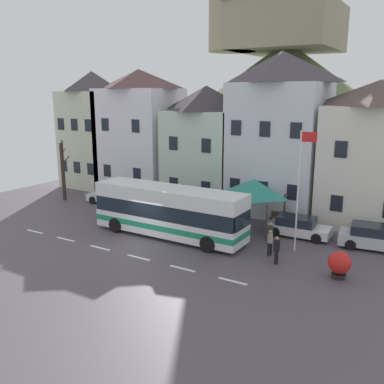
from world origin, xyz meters
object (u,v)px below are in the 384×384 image
townhouse_00 (94,130)px  flagpole (300,183)px  townhouse_04 (375,155)px  pedestrian_00 (277,249)px  bare_tree_00 (63,171)px  pedestrian_02 (270,241)px  parked_car_00 (113,196)px  parked_car_01 (298,227)px  hilltop_castle (283,102)px  bus_shelter (254,188)px  public_bench (282,218)px  harbour_buoy (340,263)px  townhouse_01 (140,132)px  townhouse_02 (206,145)px  townhouse_03 (279,134)px  transit_bus (169,212)px  pedestrian_01 (270,232)px  parked_car_02 (377,237)px

townhouse_00 → flagpole: size_ratio=1.57×
townhouse_04 → pedestrian_00: 11.64m
bare_tree_00 → pedestrian_02: bearing=-8.7°
parked_car_00 → parked_car_01: (16.20, -0.12, 0.01)m
hilltop_castle → parked_car_00: (-5.55, -26.02, -7.45)m
bus_shelter → public_bench: (1.34, 2.16, -2.50)m
hilltop_castle → harbour_buoy: (14.47, -31.43, -7.31)m
flagpole → parked_car_00: bearing=170.3°
parked_car_00 → pedestrian_02: size_ratio=2.82×
flagpole → harbour_buoy: (3.05, -2.51, -3.38)m
parked_car_01 → harbour_buoy: bearing=-56.5°
townhouse_01 → townhouse_02: size_ratio=1.15×
townhouse_03 → pedestrian_02: townhouse_03 is taller
townhouse_00 → harbour_buoy: 28.64m
hilltop_castle → bare_tree_00: hilltop_castle is taller
flagpole → transit_bus: bearing=-167.9°
transit_bus → parked_car_01: 8.57m
bus_shelter → parked_car_01: 3.88m
townhouse_00 → parked_car_01: 23.58m
harbour_buoy → townhouse_03: bearing=124.9°
parked_car_00 → hilltop_castle: bearing=-107.0°
bus_shelter → flagpole: bearing=-32.5°
hilltop_castle → townhouse_00: bearing=-119.1°
parked_car_01 → townhouse_03: bearing=121.6°
townhouse_00 → townhouse_01: 5.63m
townhouse_00 → townhouse_03: (19.09, 0.34, 0.49)m
townhouse_00 → pedestrian_02: 24.46m
transit_bus → parked_car_01: (7.23, 4.49, -1.02)m
transit_bus → bus_shelter: size_ratio=2.94×
pedestrian_01 → townhouse_00: bearing=161.1°
bus_shelter → flagpole: size_ratio=0.50×
pedestrian_01 → pedestrian_02: 1.75m
flagpole → bare_tree_00: flagpole is taller
townhouse_01 → bare_tree_00: bearing=-122.6°
townhouse_00 → parked_car_01: bearing=-12.0°
transit_bus → bus_shelter: bearing=45.0°
townhouse_02 → townhouse_03: (6.33, 0.25, 1.22)m
transit_bus → public_bench: size_ratio=6.12×
flagpole → parked_car_01: bearing=105.6°
townhouse_02 → parked_car_02: (14.57, -4.66, -4.21)m
townhouse_03 → flagpole: (4.22, -7.91, -1.98)m
townhouse_02 → public_bench: bearing=-20.7°
flagpole → hilltop_castle: bearing=111.6°
townhouse_04 → flagpole: 8.51m
townhouse_01 → hilltop_castle: 22.23m
pedestrian_01 → townhouse_03: bearing=108.0°
parked_car_01 → hilltop_castle: bearing=109.8°
hilltop_castle → bare_tree_00: (-10.13, -27.25, -5.48)m
harbour_buoy → townhouse_01: bearing=153.7°
parked_car_02 → hilltop_castle: bearing=113.8°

